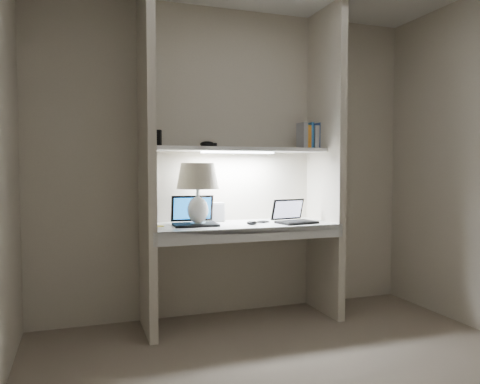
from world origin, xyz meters
name	(u,v)px	position (x,y,z in m)	size (l,w,h in m)	color
back_wall	(231,162)	(0.00, 1.50, 1.25)	(3.20, 0.01, 2.50)	beige
alcove_panel_left	(147,162)	(-0.73, 1.23, 1.25)	(0.06, 0.55, 2.50)	beige
alcove_panel_right	(325,162)	(0.73, 1.23, 1.25)	(0.06, 0.55, 2.50)	beige
desk	(242,226)	(0.00, 1.23, 0.75)	(1.40, 0.55, 0.04)	white
desk_apron	(254,235)	(0.00, 0.96, 0.72)	(1.46, 0.03, 0.10)	silver
shelf	(238,149)	(0.00, 1.32, 1.35)	(1.40, 0.36, 0.03)	silver
strip_light	(238,152)	(0.00, 1.32, 1.33)	(0.60, 0.04, 0.01)	white
table_lamp	(198,183)	(-0.35, 1.23, 1.09)	(0.32, 0.32, 0.47)	white
laptop_main	(194,218)	(-0.37, 1.27, 0.82)	(0.34, 0.30, 0.22)	black
laptop_netbook	(293,217)	(0.41, 1.15, 0.81)	(0.33, 0.30, 0.18)	black
speaker	(217,212)	(-0.15, 1.41, 0.85)	(0.11, 0.08, 0.16)	silver
mouse	(252,223)	(0.05, 1.13, 0.79)	(0.09, 0.06, 0.03)	black
cable_coil	(263,222)	(0.19, 1.25, 0.78)	(0.10, 0.10, 0.01)	black
sticky_note	(159,226)	(-0.64, 1.27, 0.77)	(0.08, 0.08, 0.00)	gold
book_row	(311,137)	(0.65, 1.33, 1.47)	(0.20, 0.14, 0.21)	white
shelf_box	(156,138)	(-0.64, 1.35, 1.43)	(0.07, 0.05, 0.12)	black
shelf_gadget	(207,144)	(-0.24, 1.38, 1.39)	(0.11, 0.08, 0.05)	black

